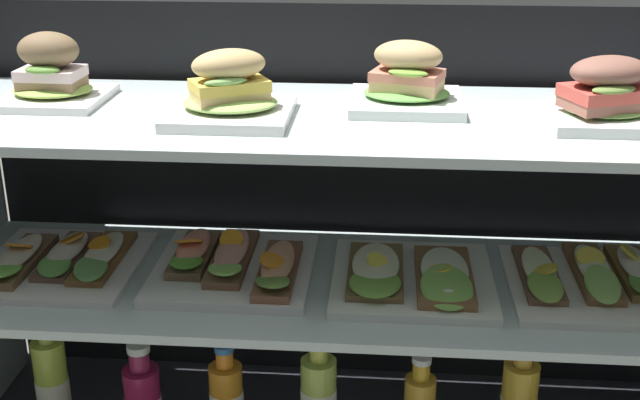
% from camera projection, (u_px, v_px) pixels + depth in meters
% --- Properties ---
extents(case_frame, '(1.44, 0.49, 0.93)m').
position_uv_depth(case_frame, '(325.00, 184.00, 1.56)').
color(case_frame, gray).
rests_on(case_frame, ground).
extents(riser_lower_tier, '(1.36, 0.42, 0.32)m').
position_uv_depth(riser_lower_tier, '(320.00, 365.00, 1.57)').
color(riser_lower_tier, silver).
rests_on(riser_lower_tier, case_base_deck).
extents(shelf_lower_glass, '(1.38, 0.44, 0.02)m').
position_uv_depth(shelf_lower_glass, '(320.00, 284.00, 1.50)').
color(shelf_lower_glass, silver).
rests_on(shelf_lower_glass, riser_lower_tier).
extents(riser_upper_tier, '(1.36, 0.42, 0.29)m').
position_uv_depth(riser_upper_tier, '(320.00, 204.00, 1.45)').
color(riser_upper_tier, silver).
rests_on(riser_upper_tier, shelf_lower_glass).
extents(shelf_upper_glass, '(1.38, 0.44, 0.02)m').
position_uv_depth(shelf_upper_glass, '(320.00, 119.00, 1.39)').
color(shelf_upper_glass, silver).
rests_on(shelf_upper_glass, riser_upper_tier).
extents(plated_roll_sandwich_far_left, '(0.18, 0.18, 0.12)m').
position_uv_depth(plated_roll_sandwich_far_left, '(51.00, 76.00, 1.45)').
color(plated_roll_sandwich_far_left, white).
rests_on(plated_roll_sandwich_far_left, shelf_upper_glass).
extents(plated_roll_sandwich_near_left_corner, '(0.20, 0.20, 0.11)m').
position_uv_depth(plated_roll_sandwich_near_left_corner, '(230.00, 95.00, 1.35)').
color(plated_roll_sandwich_near_left_corner, white).
rests_on(plated_roll_sandwich_near_left_corner, shelf_upper_glass).
extents(plated_roll_sandwich_left_of_center, '(0.19, 0.19, 0.11)m').
position_uv_depth(plated_roll_sandwich_left_of_center, '(407.00, 83.00, 1.42)').
color(plated_roll_sandwich_left_of_center, white).
rests_on(plated_roll_sandwich_left_of_center, shelf_upper_glass).
extents(plated_roll_sandwich_near_right_corner, '(0.18, 0.18, 0.11)m').
position_uv_depth(plated_roll_sandwich_near_right_corner, '(606.00, 97.00, 1.32)').
color(plated_roll_sandwich_near_right_corner, white).
rests_on(plated_roll_sandwich_near_right_corner, shelf_upper_glass).
extents(open_sandwich_tray_far_right, '(0.28, 0.30, 0.06)m').
position_uv_depth(open_sandwich_tray_far_right, '(60.00, 261.00, 1.53)').
color(open_sandwich_tray_far_right, white).
rests_on(open_sandwich_tray_far_right, shelf_lower_glass).
extents(open_sandwich_tray_right_of_center, '(0.28, 0.31, 0.07)m').
position_uv_depth(open_sandwich_tray_right_of_center, '(234.00, 264.00, 1.51)').
color(open_sandwich_tray_right_of_center, white).
rests_on(open_sandwich_tray_right_of_center, shelf_lower_glass).
extents(open_sandwich_tray_near_right_corner, '(0.28, 0.30, 0.06)m').
position_uv_depth(open_sandwich_tray_near_right_corner, '(412.00, 277.00, 1.47)').
color(open_sandwich_tray_near_right_corner, white).
rests_on(open_sandwich_tray_near_right_corner, shelf_lower_glass).
extents(open_sandwich_tray_center, '(0.28, 0.30, 0.06)m').
position_uv_depth(open_sandwich_tray_center, '(592.00, 279.00, 1.47)').
color(open_sandwich_tray_center, white).
rests_on(open_sandwich_tray_center, shelf_lower_glass).
extents(juice_bottle_front_right_end, '(0.06, 0.06, 0.24)m').
position_uv_depth(juice_bottle_front_right_end, '(52.00, 384.00, 1.63)').
color(juice_bottle_front_right_end, '#B3CD44').
rests_on(juice_bottle_front_right_end, case_base_deck).
extents(juice_bottle_front_fourth, '(0.07, 0.07, 0.20)m').
position_uv_depth(juice_bottle_front_fourth, '(143.00, 399.00, 1.61)').
color(juice_bottle_front_fourth, '#9C1D48').
rests_on(juice_bottle_front_fourth, case_base_deck).
extents(juice_bottle_back_right, '(0.06, 0.06, 0.20)m').
position_uv_depth(juice_bottle_back_right, '(227.00, 400.00, 1.59)').
color(juice_bottle_back_right, orange).
rests_on(juice_bottle_back_right, case_base_deck).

